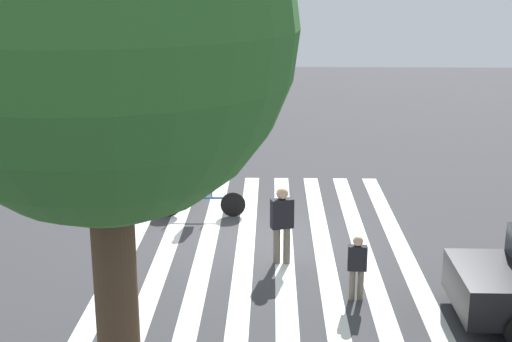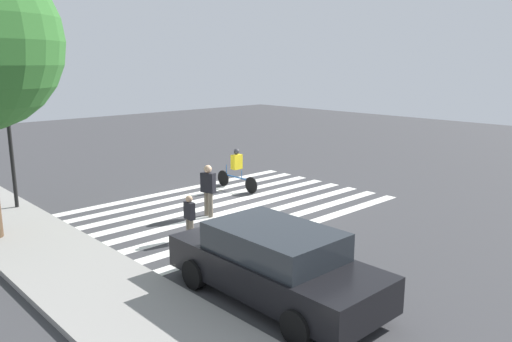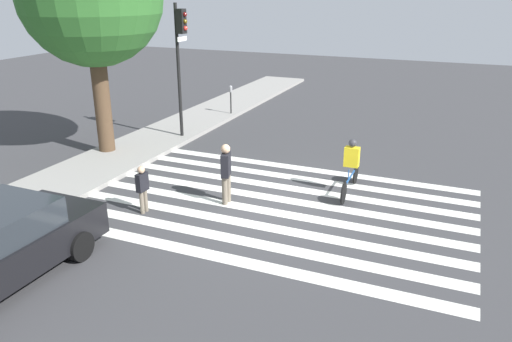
{
  "view_description": "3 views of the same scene",
  "coord_description": "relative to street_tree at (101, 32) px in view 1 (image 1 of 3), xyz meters",
  "views": [
    {
      "loc": [
        -0.14,
        15.07,
        5.89
      ],
      "look_at": [
        0.22,
        -0.7,
        1.43
      ],
      "focal_mm": 50.0,
      "sensor_mm": 36.0,
      "label": 1
    },
    {
      "loc": [
        -12.33,
        10.48,
        4.71
      ],
      "look_at": [
        -1.01,
        -0.14,
        1.35
      ],
      "focal_mm": 35.0,
      "sensor_mm": 36.0,
      "label": 2
    },
    {
      "loc": [
        -11.35,
        -4.22,
        5.46
      ],
      "look_at": [
        -0.32,
        0.45,
        1.02
      ],
      "focal_mm": 35.0,
      "sensor_mm": 36.0,
      "label": 3
    }
  ],
  "objects": [
    {
      "name": "pedestrian_adult_tall_backpack",
      "position": [
        -2.16,
        -5.66,
        -4.28
      ],
      "size": [
        0.5,
        0.33,
        1.64
      ],
      "rotation": [
        0.0,
        0.0,
        3.43
      ],
      "color": "#6B6051",
      "rests_on": "ground_plane"
    },
    {
      "name": "crosswalk_stripes",
      "position": [
        -1.8,
        -6.94,
        -5.2
      ],
      "size": [
        6.39,
        10.0,
        0.01
      ],
      "color": "silver",
      "rests_on": "ground_plane"
    },
    {
      "name": "pedestrian_child_with_backpack",
      "position": [
        -3.51,
        -3.96,
        -4.5
      ],
      "size": [
        0.36,
        0.19,
        1.26
      ],
      "rotation": [
        0.0,
        0.0,
        -0.06
      ],
      "color": "#6B6051",
      "rests_on": "ground_plane"
    },
    {
      "name": "ground_plane",
      "position": [
        -1.8,
        -6.94,
        -5.21
      ],
      "size": [
        60.0,
        60.0,
        0.0
      ],
      "primitive_type": "plane",
      "color": "#38383A"
    },
    {
      "name": "cyclist_near_curb",
      "position": [
        -0.19,
        -8.54,
        -4.35
      ],
      "size": [
        2.21,
        0.4,
        1.58
      ],
      "rotation": [
        0.0,
        0.0,
        0.01
      ],
      "color": "black",
      "rests_on": "ground_plane"
    },
    {
      "name": "street_tree",
      "position": [
        0.0,
        0.0,
        0.0
      ],
      "size": [
        4.51,
        4.51,
        7.5
      ],
      "color": "#4C3826",
      "rests_on": "ground_plane"
    }
  ]
}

